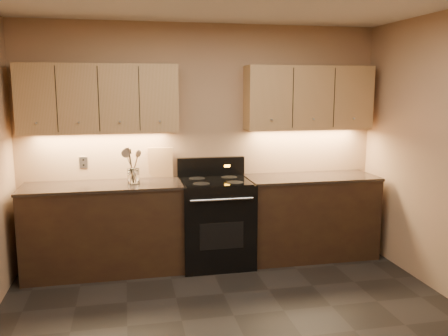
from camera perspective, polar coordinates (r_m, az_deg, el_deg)
The scene contains 13 objects.
wall_back at distance 5.32m, azimuth -2.53°, elevation 3.04°, with size 4.00×0.04×2.60m, color #9D805C.
counter_left at distance 5.13m, azimuth -14.21°, elevation -7.03°, with size 1.62×0.62×0.93m.
counter_right at distance 5.51m, azimuth 10.32°, elevation -5.72°, with size 1.46×0.62×0.93m.
stove at distance 5.19m, azimuth -1.01°, elevation -6.39°, with size 0.76×0.68×1.14m.
upper_cab_left at distance 5.07m, azimuth -14.78°, elevation 8.08°, with size 1.60×0.30×0.70m, color tan.
upper_cab_right at distance 5.46m, azimuth 10.15°, elevation 8.33°, with size 1.44×0.30×0.70m, color tan.
outlet_plate at distance 5.29m, azimuth -16.55°, elevation 0.64°, with size 0.09×0.01×0.12m, color #B2B5BA.
utensil_crock at distance 5.00m, azimuth -10.83°, elevation -1.01°, with size 0.15×0.15×0.15m.
cutting_board at distance 5.26m, azimuth -7.63°, elevation 0.67°, with size 0.27×0.02×0.34m, color tan.
wooden_spoon at distance 4.97m, azimuth -11.26°, elevation 0.24°, with size 0.06×0.06×0.34m, color tan, non-canonical shape.
black_turner at distance 4.97m, azimuth -10.89°, elevation 0.34°, with size 0.08×0.08×0.35m, color black, non-canonical shape.
steel_spatula at distance 4.99m, azimuth -10.70°, elevation 0.51°, with size 0.08×0.08×0.37m, color silver, non-canonical shape.
steel_skimmer at distance 4.96m, azimuth -10.40°, elevation 0.29°, with size 0.09×0.09×0.34m, color silver, non-canonical shape.
Camera 1 is at (-0.85, -3.21, 1.91)m, focal length 38.00 mm.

